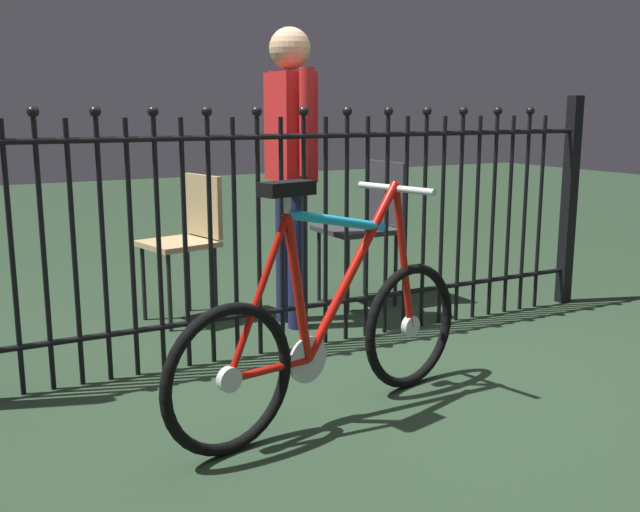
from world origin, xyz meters
TOP-DOWN VIEW (x-y plane):
  - ground_plane at (0.00, 0.00)m, footprint 20.00×20.00m
  - iron_fence at (-0.06, 0.57)m, footprint 3.60×0.07m
  - bicycle at (-0.37, -0.25)m, footprint 1.46×0.47m
  - chair_charcoal at (0.70, 1.16)m, footprint 0.44×0.43m
  - chair_tan at (-0.39, 1.33)m, footprint 0.44×0.43m
  - person_visitor at (0.06, 0.95)m, footprint 0.22×0.48m

SIDE VIEW (x-z plane):
  - ground_plane at x=0.00m, z-range 0.00..0.00m
  - bicycle at x=-0.37m, z-range -0.14..0.80m
  - chair_tan at x=-0.39m, z-range 0.09..0.91m
  - chair_charcoal at x=0.70m, z-range 0.10..0.97m
  - iron_fence at x=-0.06m, z-range 0.00..1.26m
  - person_visitor at x=0.06m, z-range 0.15..1.76m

